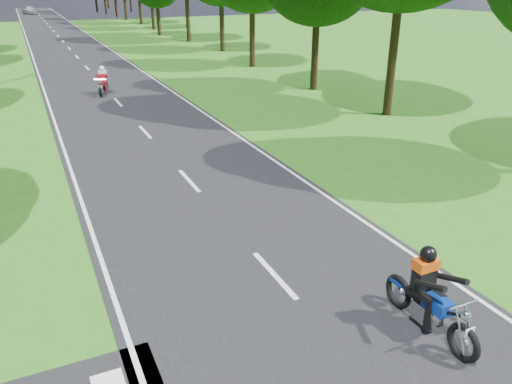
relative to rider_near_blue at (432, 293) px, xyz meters
name	(u,v)px	position (x,y,z in m)	size (l,w,h in m)	color
ground	(323,330)	(-1.68, 0.81, -0.83)	(160.00, 160.00, 0.00)	#2F5E15
main_road	(63,42)	(-1.68, 50.81, -0.82)	(7.00, 140.00, 0.02)	black
road_markings	(63,43)	(-1.81, 48.94, -0.81)	(7.40, 140.00, 0.01)	silver
rider_near_blue	(432,293)	(0.00, 0.00, 0.00)	(0.65, 1.95, 1.63)	#0D3195
rider_far_red	(103,80)	(-2.01, 23.16, -0.06)	(0.61, 1.82, 1.52)	#A20C15
distant_car	(29,10)	(-3.08, 98.59, -0.10)	(1.68, 4.17, 1.42)	silver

